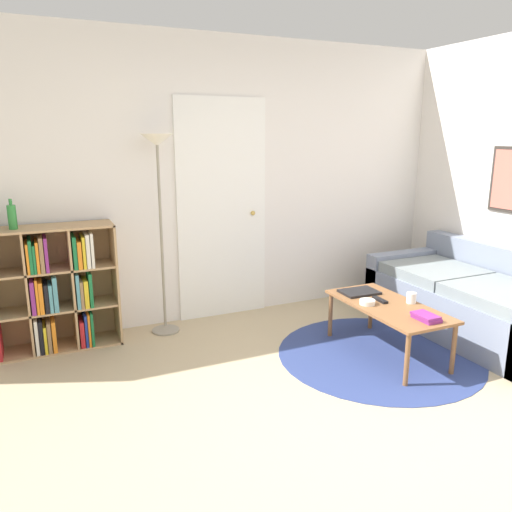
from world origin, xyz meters
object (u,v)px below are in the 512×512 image
(couch, at_px, (476,302))
(floor_lamp, at_px, (158,170))
(laptop, at_px, (359,292))
(coffee_table, at_px, (388,310))
(bookshelf, at_px, (47,290))
(bowl, at_px, (367,302))
(bottle_right, at_px, (12,217))
(cup, at_px, (411,298))

(couch, bearing_deg, floor_lamp, 155.99)
(laptop, bearing_deg, floor_lamp, 149.61)
(coffee_table, bearing_deg, bookshelf, 153.54)
(couch, xyz_separation_m, bowl, (-1.19, 0.01, 0.17))
(laptop, bearing_deg, bowl, -113.14)
(bottle_right, bearing_deg, bowl, -24.46)
(floor_lamp, height_order, coffee_table, floor_lamp)
(floor_lamp, distance_m, couch, 3.03)
(bowl, xyz_separation_m, cup, (0.34, -0.12, 0.02))
(couch, distance_m, bottle_right, 3.95)
(cup, distance_m, bottle_right, 3.17)
(floor_lamp, xyz_separation_m, bowl, (1.36, -1.13, -1.01))
(floor_lamp, bearing_deg, coffee_table, -38.56)
(laptop, xyz_separation_m, bottle_right, (-2.61, 0.87, 0.69))
(bookshelf, relative_size, couch, 0.56)
(coffee_table, xyz_separation_m, cup, (0.19, -0.04, 0.08))
(coffee_table, xyz_separation_m, bottle_right, (-2.65, 1.21, 0.74))
(bowl, bearing_deg, couch, -0.38)
(bookshelf, xyz_separation_m, bottle_right, (-0.19, -0.01, 0.62))
(bottle_right, bearing_deg, bookshelf, 4.49)
(couch, xyz_separation_m, coffee_table, (-1.04, -0.07, 0.10))
(bottle_right, bearing_deg, couch, -17.22)
(bookshelf, relative_size, bowl, 8.44)
(floor_lamp, distance_m, bottle_right, 1.18)
(laptop, relative_size, bowl, 2.56)
(couch, height_order, bottle_right, bottle_right)
(bookshelf, bearing_deg, laptop, -20.07)
(cup, bearing_deg, coffee_table, 167.30)
(coffee_table, distance_m, cup, 0.21)
(floor_lamp, xyz_separation_m, couch, (2.55, -1.14, -1.17))
(cup, height_order, bottle_right, bottle_right)
(floor_lamp, height_order, bottle_right, floor_lamp)
(floor_lamp, distance_m, bowl, 2.03)
(floor_lamp, relative_size, bottle_right, 7.48)
(bowl, bearing_deg, bookshelf, 153.52)
(couch, xyz_separation_m, laptop, (-1.08, 0.27, 0.16))
(floor_lamp, relative_size, coffee_table, 1.63)
(laptop, bearing_deg, bottle_right, 161.56)
(laptop, height_order, bottle_right, bottle_right)
(laptop, relative_size, cup, 3.72)
(floor_lamp, height_order, cup, floor_lamp)
(bookshelf, bearing_deg, cup, -25.56)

